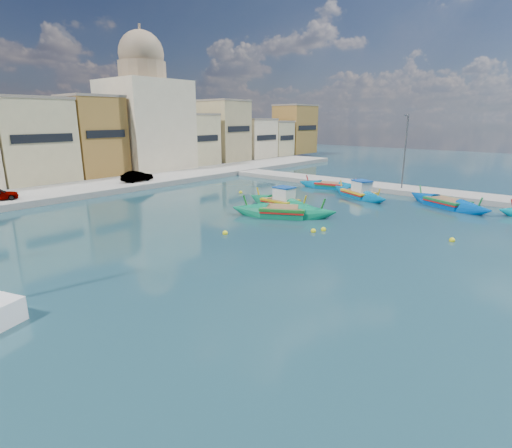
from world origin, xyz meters
TOP-DOWN VIEW (x-y plane):
  - ground at (0.00, 0.00)m, footprint 160.00×160.00m
  - east_quay at (18.00, 0.00)m, footprint 4.00×70.00m
  - north_quay at (0.00, 32.00)m, footprint 80.00×8.00m
  - north_townhouses at (6.68, 39.36)m, footprint 83.20×7.87m
  - church_block at (10.00, 40.00)m, footprint 10.00×10.00m
  - quay_street_lamp at (17.44, 6.00)m, footprint 1.18×0.16m
  - parked_cars at (-11.88, 30.50)m, footprint 27.66×2.49m
  - luzzu_turquoise_cabin at (12.24, 8.30)m, footprint 5.51×8.35m
  - luzzu_blue_cabin at (3.89, 11.70)m, footprint 2.52×7.90m
  - luzzu_cyan_mid at (15.00, 13.09)m, footprint 3.21×7.90m
  - luzzu_green at (0.99, 9.25)m, footprint 6.10×8.76m
  - luzzu_blue_south at (13.19, 0.28)m, footprint 5.87×8.90m
  - mooring_buoys at (2.91, 5.72)m, footprint 22.04×22.06m

SIDE VIEW (x-z plane):
  - ground at x=0.00m, z-range 0.00..0.00m
  - mooring_buoys at x=2.91m, z-range -0.10..0.26m
  - luzzu_cyan_mid at x=15.00m, z-range -0.90..1.38m
  - east_quay at x=18.00m, z-range 0.00..0.50m
  - luzzu_blue_south at x=13.19m, z-range -1.02..1.56m
  - luzzu_green at x=0.99m, z-range -1.08..1.67m
  - north_quay at x=0.00m, z-range 0.00..0.60m
  - luzzu_turquoise_cabin at x=12.24m, z-range -1.03..1.68m
  - luzzu_blue_cabin at x=3.89m, z-range -1.04..1.71m
  - parked_cars at x=-11.88m, z-range 0.58..1.78m
  - quay_street_lamp at x=17.44m, z-range 0.34..8.34m
  - north_townhouses at x=6.68m, z-range -0.10..10.09m
  - church_block at x=10.00m, z-range -1.14..17.96m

